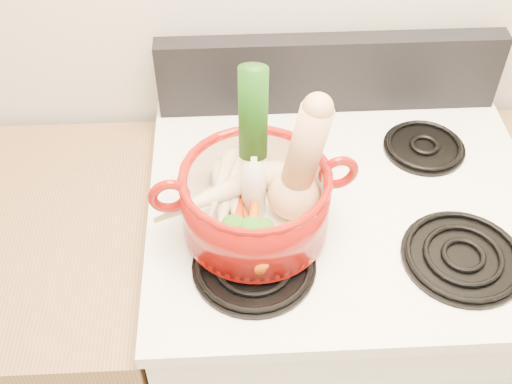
{
  "coord_description": "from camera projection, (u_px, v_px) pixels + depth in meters",
  "views": [
    {
      "loc": [
        -0.22,
        0.53,
        1.87
      ],
      "look_at": [
        -0.18,
        1.3,
        1.08
      ],
      "focal_mm": 45.0,
      "sensor_mm": 36.0,
      "label": 1
    }
  ],
  "objects": [
    {
      "name": "burner_back_left",
      "position": [
        247.0,
        152.0,
        1.36
      ],
      "size": [
        0.17,
        0.17,
        0.02
      ],
      "primitive_type": "cylinder",
      "color": "black",
      "rests_on": "cooktop"
    },
    {
      "name": "parsnip_3",
      "position": [
        200.0,
        200.0,
        1.15
      ],
      "size": [
        0.19,
        0.1,
        0.06
      ],
      "primitive_type": "cone",
      "rotation": [
        1.66,
        0.0,
        -1.21
      ],
      "color": "#F0E7C3",
      "rests_on": "dutch_oven"
    },
    {
      "name": "burner_front_left",
      "position": [
        254.0,
        265.0,
        1.15
      ],
      "size": [
        0.22,
        0.22,
        0.02
      ],
      "primitive_type": "cylinder",
      "color": "black",
      "rests_on": "cooktop"
    },
    {
      "name": "cooktop",
      "position": [
        345.0,
        205.0,
        1.28
      ],
      "size": [
        0.78,
        0.67,
        0.03
      ],
      "primitive_type": "cube",
      "color": "white",
      "rests_on": "stove_body"
    },
    {
      "name": "carrot_0",
      "position": [
        252.0,
        238.0,
        1.13
      ],
      "size": [
        0.06,
        0.15,
        0.04
      ],
      "primitive_type": "cone",
      "rotation": [
        1.66,
        0.0,
        0.2
      ],
      "color": "#C65609",
      "rests_on": "dutch_oven"
    },
    {
      "name": "burner_back_right",
      "position": [
        424.0,
        146.0,
        1.37
      ],
      "size": [
        0.17,
        0.17,
        0.02
      ],
      "primitive_type": "cylinder",
      "color": "black",
      "rests_on": "cooktop"
    },
    {
      "name": "stove_body",
      "position": [
        326.0,
        333.0,
        1.62
      ],
      "size": [
        0.76,
        0.65,
        0.92
      ],
      "primitive_type": "cube",
      "color": "silver",
      "rests_on": "floor"
    },
    {
      "name": "parsnip_0",
      "position": [
        222.0,
        202.0,
        1.17
      ],
      "size": [
        0.05,
        0.21,
        0.06
      ],
      "primitive_type": "cone",
      "rotation": [
        1.66,
        0.0,
        0.03
      ],
      "color": "beige",
      "rests_on": "dutch_oven"
    },
    {
      "name": "burner_front_right",
      "position": [
        463.0,
        256.0,
        1.16
      ],
      "size": [
        0.22,
        0.22,
        0.02
      ],
      "primitive_type": "cylinder",
      "color": "black",
      "rests_on": "cooktop"
    },
    {
      "name": "squash",
      "position": [
        296.0,
        164.0,
        1.1
      ],
      "size": [
        0.15,
        0.12,
        0.26
      ],
      "primitive_type": null,
      "rotation": [
        0.0,
        0.16,
        -0.15
      ],
      "color": "tan",
      "rests_on": "dutch_oven"
    },
    {
      "name": "parsnip_1",
      "position": [
        226.0,
        198.0,
        1.17
      ],
      "size": [
        0.07,
        0.2,
        0.06
      ],
      "primitive_type": "cone",
      "rotation": [
        1.66,
        0.0,
        -0.18
      ],
      "color": "beige",
      "rests_on": "dutch_oven"
    },
    {
      "name": "carrot_2",
      "position": [
        254.0,
        221.0,
        1.13
      ],
      "size": [
        0.05,
        0.17,
        0.05
      ],
      "primitive_type": "cone",
      "rotation": [
        1.66,
        0.0,
        -0.09
      ],
      "color": "#D5500A",
      "rests_on": "dutch_oven"
    },
    {
      "name": "pot_handle_left",
      "position": [
        169.0,
        196.0,
        1.1
      ],
      "size": [
        0.08,
        0.03,
        0.07
      ],
      "primitive_type": "torus",
      "rotation": [
        1.57,
        0.0,
        0.14
      ],
      "color": "maroon",
      "rests_on": "dutch_oven"
    },
    {
      "name": "parsnip_4",
      "position": [
        222.0,
        179.0,
        1.18
      ],
      "size": [
        0.09,
        0.19,
        0.05
      ],
      "primitive_type": "cone",
      "rotation": [
        1.66,
        0.0,
        -0.28
      ],
      "color": "beige",
      "rests_on": "dutch_oven"
    },
    {
      "name": "pot_handle_right",
      "position": [
        338.0,
        173.0,
        1.14
      ],
      "size": [
        0.08,
        0.03,
        0.07
      ],
      "primitive_type": "torus",
      "rotation": [
        1.57,
        0.0,
        0.14
      ],
      "color": "maroon",
      "rests_on": "dutch_oven"
    },
    {
      "name": "control_backsplash",
      "position": [
        329.0,
        73.0,
        1.42
      ],
      "size": [
        0.76,
        0.05,
        0.18
      ],
      "primitive_type": "cube",
      "color": "black",
      "rests_on": "cooktop"
    },
    {
      "name": "ginger",
      "position": [
        272.0,
        175.0,
        1.22
      ],
      "size": [
        0.1,
        0.08,
        0.05
      ],
      "primitive_type": "ellipsoid",
      "rotation": [
        0.0,
        0.0,
        0.27
      ],
      "color": "#D4B483",
      "rests_on": "dutch_oven"
    },
    {
      "name": "carrot_1",
      "position": [
        238.0,
        225.0,
        1.14
      ],
      "size": [
        0.05,
        0.15,
        0.04
      ],
      "primitive_type": "cone",
      "rotation": [
        1.66,
        0.0,
        -0.12
      ],
      "color": "red",
      "rests_on": "dutch_oven"
    },
    {
      "name": "dutch_oven",
      "position": [
        255.0,
        202.0,
        1.15
      ],
      "size": [
        0.3,
        0.3,
        0.13
      ],
      "primitive_type": "cylinder",
      "rotation": [
        0.0,
        0.0,
        0.14
      ],
      "color": "maroon",
      "rests_on": "burner_front_left"
    },
    {
      "name": "leek",
      "position": [
        253.0,
        144.0,
        1.08
      ],
      "size": [
        0.06,
        0.08,
        0.32
      ],
      "primitive_type": "cylinder",
      "rotation": [
        -0.08,
        0.0,
        -0.13
      ],
      "color": "silver",
      "rests_on": "dutch_oven"
    },
    {
      "name": "parsnip_2",
      "position": [
        234.0,
        188.0,
        1.19
      ],
      "size": [
        0.05,
        0.2,
        0.06
      ],
      "primitive_type": "cone",
      "rotation": [
        1.66,
        0.0,
        0.02
      ],
      "color": "beige",
      "rests_on": "dutch_oven"
    }
  ]
}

